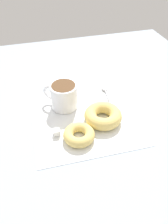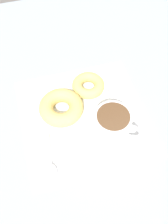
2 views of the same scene
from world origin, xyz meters
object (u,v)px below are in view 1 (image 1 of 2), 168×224
spoon (106,91)px  donut_far (79,135)px  donut_near_cup (103,116)px  coffee_cup (64,95)px  sugar_cube (57,132)px

spoon → donut_far: bearing=52.5°
donut_near_cup → spoon: size_ratio=1.00×
donut_far → spoon: 25.03cm
donut_far → donut_near_cup: bearing=-149.3°
donut_near_cup → donut_far: (9.20, 5.46, -0.46)cm
coffee_cup → spoon: coffee_cup is taller
donut_near_cup → sugar_cube: bearing=8.5°
donut_far → sugar_cube: 6.87cm
donut_near_cup → spoon: 15.66cm
donut_far → spoon: (-15.21, -19.84, -1.08)cm
coffee_cup → donut_far: (-1.30, 15.76, -2.96)cm
donut_near_cup → spoon: (-6.01, -14.38, -1.53)cm
spoon → sugar_cube: size_ratio=6.21×
spoon → sugar_cube: (21.27, 16.65, 0.55)cm
donut_near_cup → sugar_cube: 15.46cm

